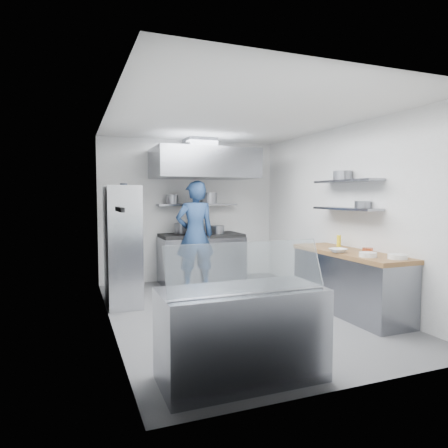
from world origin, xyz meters
name	(u,v)px	position (x,y,z in m)	size (l,w,h in m)	color
floor	(239,312)	(0.00, 0.00, 0.00)	(5.00, 5.00, 0.00)	#4C4C4E
ceiling	(239,118)	(0.00, 0.00, 2.80)	(5.00, 5.00, 0.00)	silver
wall_back	(190,211)	(0.00, 2.50, 1.40)	(3.60, 0.02, 2.80)	white
wall_front	(354,230)	(0.00, -2.50, 1.40)	(3.60, 0.02, 2.80)	white
wall_left	(110,219)	(-1.80, 0.00, 1.40)	(5.00, 0.02, 2.80)	white
wall_right	(342,214)	(1.80, 0.00, 1.40)	(5.00, 0.02, 2.80)	white
gas_range	(201,260)	(0.10, 2.10, 0.45)	(1.60, 0.80, 0.90)	gray
cooktop	(201,235)	(0.10, 2.10, 0.93)	(1.57, 0.78, 0.06)	black
stock_pot_left	(182,228)	(-0.23, 2.31, 1.06)	(0.28, 0.28, 0.20)	slate
stock_pot_mid	(199,227)	(0.11, 2.28, 1.08)	(0.31, 0.31, 0.24)	slate
stock_pot_right	(217,230)	(0.40, 1.98, 1.04)	(0.26, 0.26, 0.16)	slate
over_range_shelf	(197,205)	(0.10, 2.34, 1.52)	(1.60, 0.30, 0.04)	gray
shelf_pot_a	(172,199)	(-0.42, 2.31, 1.63)	(0.23, 0.23, 0.18)	slate
shelf_pot_b	(209,198)	(0.26, 2.10, 1.65)	(0.33, 0.33, 0.22)	slate
extractor_hood	(204,164)	(0.10, 1.93, 2.30)	(1.90, 1.15, 0.55)	gray
hood_duct	(200,145)	(0.10, 2.15, 2.68)	(0.55, 0.55, 0.24)	slate
red_firebox	(128,210)	(-1.25, 2.44, 1.42)	(0.22, 0.10, 0.26)	red
chef	(195,235)	(-0.15, 1.68, 0.98)	(0.72, 0.47, 1.97)	navy
wire_rack	(122,246)	(-1.53, 1.02, 0.93)	(0.50, 0.90, 1.85)	silver
rack_bin_a	(123,254)	(-1.53, 0.93, 0.80)	(0.16, 0.20, 0.18)	white
rack_bin_b	(119,220)	(-1.53, 1.42, 1.30)	(0.13, 0.17, 0.15)	yellow
rack_jar	(124,189)	(-1.48, 1.13, 1.80)	(0.12, 0.12, 0.18)	black
knife_strip	(120,209)	(-1.78, -0.90, 1.55)	(0.04, 0.55, 0.05)	black
prep_counter_base	(349,284)	(1.48, -0.60, 0.42)	(0.62, 2.00, 0.84)	gray
prep_counter_top	(349,253)	(1.48, -0.60, 0.87)	(0.65, 2.04, 0.06)	brown
plate_stack_a	(398,257)	(1.57, -1.42, 0.93)	(0.24, 0.24, 0.06)	white
plate_stack_b	(368,255)	(1.34, -1.15, 0.93)	(0.23, 0.23, 0.06)	white
copper_pan	(368,250)	(1.66, -0.77, 0.93)	(0.15, 0.15, 0.06)	#D8643D
squeeze_bottle	(339,241)	(1.65, -0.12, 0.99)	(0.07, 0.07, 0.18)	yellow
mixing_bowl	(338,250)	(1.23, -0.67, 0.93)	(0.24, 0.24, 0.06)	white
wall_shelf_lower	(346,209)	(1.64, -0.30, 1.50)	(0.30, 1.30, 0.04)	gray
wall_shelf_upper	(347,181)	(1.64, -0.30, 1.92)	(0.30, 1.30, 0.04)	gray
shelf_pot_c	(363,204)	(1.70, -0.60, 1.57)	(0.23, 0.23, 0.10)	slate
shelf_pot_d	(343,175)	(1.67, -0.16, 2.01)	(0.28, 0.28, 0.14)	slate
display_case	(242,334)	(-0.83, -2.00, 0.42)	(1.50, 0.70, 0.85)	gray
display_glass	(247,267)	(-0.83, -2.12, 1.07)	(1.47, 0.02, 0.45)	silver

